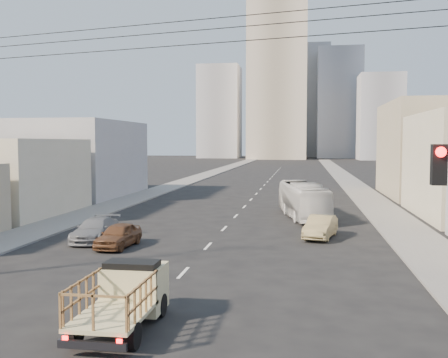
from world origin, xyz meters
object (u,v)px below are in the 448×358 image
(city_bus, at_px, (303,200))
(sedan_tan, at_px, (321,227))
(flatbed_pickup, at_px, (123,293))
(sedan_brown, at_px, (118,235))
(sedan_grey, at_px, (95,230))

(city_bus, xyz_separation_m, sedan_tan, (1.06, -8.36, -0.68))
(city_bus, bearing_deg, flatbed_pickup, -113.56)
(sedan_brown, height_order, sedan_grey, sedan_grey)
(city_bus, xyz_separation_m, sedan_brown, (-9.98, -12.88, -0.69))
(city_bus, bearing_deg, sedan_tan, -93.98)
(city_bus, bearing_deg, sedan_brown, -138.97)
(sedan_tan, bearing_deg, sedan_grey, -154.34)
(flatbed_pickup, relative_size, sedan_grey, 0.97)
(sedan_brown, bearing_deg, sedan_grey, 144.93)
(sedan_tan, bearing_deg, flatbed_pickup, -98.60)
(flatbed_pickup, bearing_deg, sedan_brown, 110.77)
(city_bus, distance_m, sedan_brown, 16.31)
(flatbed_pickup, relative_size, city_bus, 0.46)
(flatbed_pickup, bearing_deg, sedan_tan, 68.45)
(flatbed_pickup, height_order, city_bus, city_bus)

